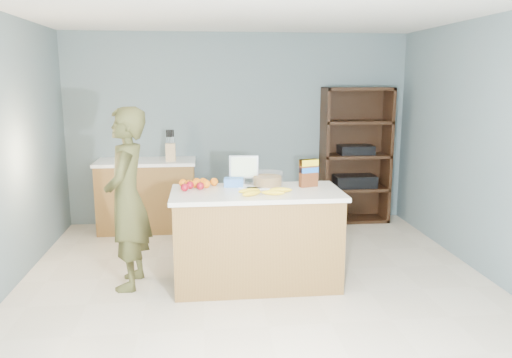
{
  "coord_description": "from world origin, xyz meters",
  "views": [
    {
      "loc": [
        -0.48,
        -4.13,
        1.9
      ],
      "look_at": [
        0.0,
        0.35,
        1.0
      ],
      "focal_mm": 35.0,
      "sensor_mm": 36.0,
      "label": 1
    }
  ],
  "objects": [
    {
      "name": "cereal_box",
      "position": [
        0.51,
        0.42,
        1.05
      ],
      "size": [
        0.19,
        0.11,
        0.26
      ],
      "color": "#592B14",
      "rests_on": "counter_peninsula"
    },
    {
      "name": "person",
      "position": [
        -1.18,
        0.38,
        0.83
      ],
      "size": [
        0.44,
        0.63,
        1.67
      ],
      "primitive_type": "imported",
      "rotation": [
        0.0,
        0.0,
        -1.64
      ],
      "color": "#3E3D1D",
      "rests_on": "ground"
    },
    {
      "name": "shelving_unit",
      "position": [
        1.55,
        2.35,
        0.86
      ],
      "size": [
        0.9,
        0.4,
        1.8
      ],
      "color": "black",
      "rests_on": "ground"
    },
    {
      "name": "knife_block",
      "position": [
        -0.88,
        2.11,
        1.02
      ],
      "size": [
        0.12,
        0.1,
        0.31
      ],
      "color": "tan",
      "rests_on": "back_cabinet"
    },
    {
      "name": "apples",
      "position": [
        -0.59,
        0.39,
        0.94
      ],
      "size": [
        0.21,
        0.17,
        0.07
      ],
      "color": "maroon",
      "rests_on": "counter_peninsula"
    },
    {
      "name": "bananas",
      "position": [
        0.05,
        0.16,
        0.92
      ],
      "size": [
        0.5,
        0.23,
        0.05
      ],
      "color": "yellow",
      "rests_on": "counter_peninsula"
    },
    {
      "name": "counter_peninsula",
      "position": [
        0.0,
        0.3,
        0.42
      ],
      "size": [
        1.56,
        0.76,
        0.9
      ],
      "color": "brown",
      "rests_on": "ground"
    },
    {
      "name": "blue_carton",
      "position": [
        -0.2,
        0.51,
        0.94
      ],
      "size": [
        0.19,
        0.14,
        0.08
      ],
      "primitive_type": "cube",
      "rotation": [
        0.0,
        0.0,
        -0.11
      ],
      "color": "blue",
      "rests_on": "counter_peninsula"
    },
    {
      "name": "back_cabinet",
      "position": [
        -1.2,
        2.2,
        0.45
      ],
      "size": [
        1.24,
        0.62,
        0.9
      ],
      "color": "brown",
      "rests_on": "ground"
    },
    {
      "name": "floor",
      "position": [
        0.0,
        0.0,
        0.0
      ],
      "size": [
        4.5,
        5.0,
        0.02
      ],
      "primitive_type": "cube",
      "color": "beige",
      "rests_on": "ground"
    },
    {
      "name": "tv",
      "position": [
        -0.09,
        0.6,
        1.06
      ],
      "size": [
        0.28,
        0.12,
        0.28
      ],
      "color": "silver",
      "rests_on": "counter_peninsula"
    },
    {
      "name": "walls",
      "position": [
        0.0,
        0.0,
        1.65
      ],
      "size": [
        4.52,
        5.02,
        2.51
      ],
      "color": "slate",
      "rests_on": "ground"
    },
    {
      "name": "envelopes",
      "position": [
        -0.01,
        0.43,
        0.9
      ],
      "size": [
        0.3,
        0.18,
        0.0
      ],
      "color": "white",
      "rests_on": "counter_peninsula"
    },
    {
      "name": "oranges",
      "position": [
        -0.53,
        0.53,
        0.94
      ],
      "size": [
        0.37,
        0.18,
        0.08
      ],
      "color": "orange",
      "rests_on": "counter_peninsula"
    },
    {
      "name": "salad_bowl",
      "position": [
        0.13,
        0.53,
        0.96
      ],
      "size": [
        0.3,
        0.3,
        0.13
      ],
      "color": "#267219",
      "rests_on": "counter_peninsula"
    }
  ]
}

